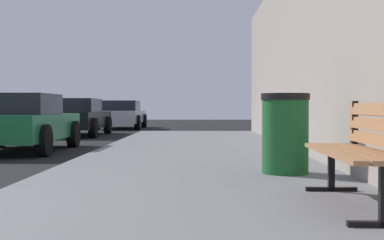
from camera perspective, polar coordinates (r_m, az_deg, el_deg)
bench at (r=4.91m, az=17.10°, el=-2.40°), size 0.54×1.91×0.89m
trash_bin at (r=7.10m, az=9.45°, el=-1.32°), size 0.61×0.61×1.00m
car_green at (r=12.91m, az=-17.23°, el=-0.22°), size 2.03×4.11×1.27m
car_black at (r=19.56m, az=-11.74°, el=0.32°), size 1.94×4.42×1.27m
car_silver at (r=25.72m, az=-7.15°, el=0.57°), size 1.95×4.56×1.27m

